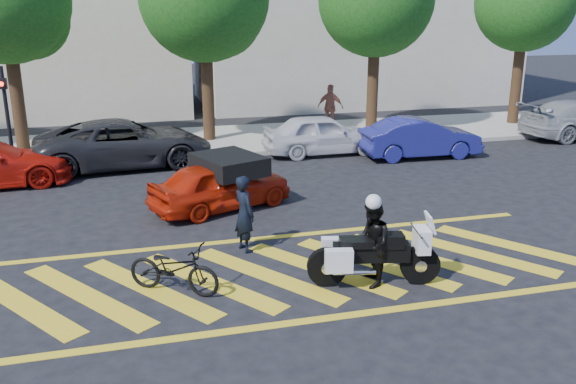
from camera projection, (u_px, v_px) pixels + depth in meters
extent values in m
plane|color=black|center=(297.00, 272.00, 11.81)|extent=(90.00, 90.00, 0.00)
cube|color=#9E998E|center=(210.00, 141.00, 22.86)|extent=(60.00, 5.00, 0.15)
cube|color=gold|center=(20.00, 303.00, 10.56)|extent=(2.43, 3.21, 0.01)
cube|color=gold|center=(86.00, 295.00, 10.84)|extent=(2.43, 3.21, 0.01)
cube|color=gold|center=(150.00, 288.00, 11.11)|extent=(2.43, 3.21, 0.01)
cube|color=gold|center=(210.00, 281.00, 11.38)|extent=(2.43, 3.21, 0.01)
cube|color=gold|center=(267.00, 275.00, 11.66)|extent=(2.43, 3.21, 0.01)
cube|color=gold|center=(321.00, 269.00, 11.93)|extent=(2.43, 3.21, 0.01)
cube|color=gold|center=(374.00, 263.00, 12.20)|extent=(2.43, 3.21, 0.01)
cube|color=gold|center=(424.00, 257.00, 12.48)|extent=(2.43, 3.21, 0.01)
cube|color=gold|center=(471.00, 252.00, 12.75)|extent=(2.43, 3.21, 0.01)
cube|color=gold|center=(517.00, 247.00, 13.02)|extent=(2.43, 3.21, 0.01)
cube|color=gold|center=(328.00, 318.00, 10.05)|extent=(12.00, 0.20, 0.01)
cube|color=gold|center=(274.00, 237.00, 13.56)|extent=(12.00, 0.20, 0.01)
cube|color=beige|center=(3.00, 4.00, 27.74)|extent=(16.00, 8.00, 10.00)
cylinder|color=black|center=(17.00, 96.00, 20.69)|extent=(0.44, 0.44, 4.00)
sphere|color=#164B14|center=(28.00, 19.00, 20.37)|extent=(2.73, 2.73, 2.73)
cylinder|color=black|center=(208.00, 89.00, 22.30)|extent=(0.44, 0.44, 4.00)
sphere|color=#164B14|center=(220.00, 16.00, 21.97)|extent=(2.99, 2.99, 2.99)
cylinder|color=black|center=(373.00, 84.00, 23.91)|extent=(0.44, 0.44, 4.00)
sphere|color=#164B14|center=(387.00, 16.00, 23.59)|extent=(2.86, 2.86, 2.86)
cylinder|color=black|center=(517.00, 79.00, 25.53)|extent=(0.44, 0.44, 4.00)
sphere|color=#164B14|center=(525.00, 1.00, 24.62)|extent=(4.00, 4.00, 4.00)
sphere|color=#164B14|center=(532.00, 17.00, 25.22)|extent=(2.60, 2.60, 2.60)
cylinder|color=black|center=(8.00, 119.00, 18.77)|extent=(0.12, 0.12, 3.20)
cube|color=black|center=(2.00, 84.00, 18.26)|extent=(0.28, 0.18, 0.32)
sphere|color=#FF260C|center=(1.00, 84.00, 18.17)|extent=(0.14, 0.14, 0.14)
imported|color=black|center=(244.00, 214.00, 12.62)|extent=(0.56, 0.69, 1.63)
imported|color=black|center=(174.00, 268.00, 10.85)|extent=(1.80, 1.46, 0.92)
cylinder|color=black|center=(327.00, 267.00, 11.14)|extent=(0.75, 0.30, 0.73)
cylinder|color=silver|center=(327.00, 267.00, 11.14)|extent=(0.25, 0.22, 0.22)
cylinder|color=black|center=(420.00, 265.00, 11.22)|extent=(0.75, 0.30, 0.73)
cylinder|color=silver|center=(420.00, 265.00, 11.22)|extent=(0.25, 0.22, 0.22)
cube|color=black|center=(371.00, 252.00, 11.10)|extent=(1.41, 0.57, 0.33)
cube|color=black|center=(390.00, 240.00, 11.05)|extent=(0.56, 0.43, 0.24)
cube|color=black|center=(357.00, 242.00, 11.02)|extent=(0.67, 0.50, 0.13)
cube|color=silver|center=(422.00, 240.00, 11.08)|extent=(0.34, 0.51, 0.44)
cube|color=silver|center=(335.00, 248.00, 11.35)|extent=(0.53, 0.30, 0.42)
cube|color=silver|center=(339.00, 261.00, 10.80)|extent=(0.53, 0.30, 0.42)
imported|color=black|center=(372.00, 244.00, 11.04)|extent=(0.76, 0.89, 1.61)
imported|color=#B21D08|center=(221.00, 185.00, 15.32)|extent=(3.92, 2.70, 1.24)
imported|color=black|center=(125.00, 143.00, 19.31)|extent=(5.66, 3.00, 1.51)
imported|color=silver|center=(322.00, 134.00, 20.97)|extent=(4.08, 1.65, 1.39)
imported|color=navy|center=(420.00, 138.00, 20.55)|extent=(4.09, 1.56, 1.33)
imported|color=#935343|center=(330.00, 107.00, 24.39)|extent=(1.12, 0.96, 1.80)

